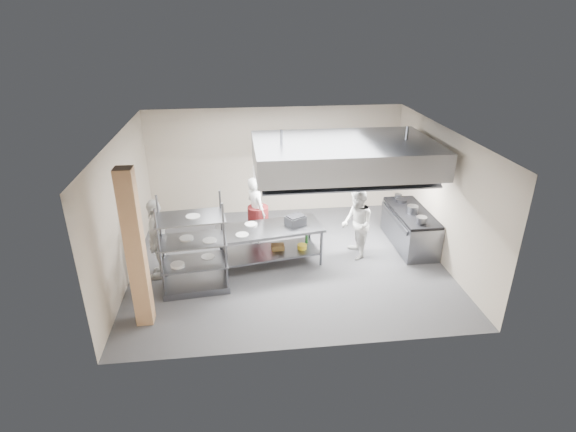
{
  "coord_description": "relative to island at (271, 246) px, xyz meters",
  "views": [
    {
      "loc": [
        -1.07,
        -9.03,
        5.24
      ],
      "look_at": [
        0.02,
        0.2,
        1.06
      ],
      "focal_mm": 28.0,
      "sensor_mm": 36.0,
      "label": 1
    }
  ],
  "objects": [
    {
      "name": "plate_stack",
      "position": [
        -1.63,
        -0.84,
        0.19
      ],
      "size": [
        0.28,
        0.28,
        0.05
      ],
      "primitive_type": "cylinder",
      "color": "white",
      "rests_on": "pass_rack"
    },
    {
      "name": "wall_back",
      "position": [
        0.41,
        3.04,
        1.04
      ],
      "size": [
        7.0,
        0.0,
        7.0
      ],
      "primitive_type": "plane",
      "rotation": [
        1.57,
        0.0,
        0.0
      ],
      "color": "#BAA993",
      "rests_on": "ground"
    },
    {
      "name": "range_top",
      "position": [
        3.49,
        0.54,
        0.41
      ],
      "size": [
        0.78,
        1.96,
        0.06
      ],
      "primitive_type": "cube",
      "color": "black",
      "rests_on": "cooking_range"
    },
    {
      "name": "wall_right",
      "position": [
        3.91,
        0.04,
        1.04
      ],
      "size": [
        0.0,
        6.0,
        6.0
      ],
      "primitive_type": "plane",
      "rotation": [
        1.57,
        0.0,
        -1.57
      ],
      "color": "#BAA993",
      "rests_on": "ground"
    },
    {
      "name": "griddle",
      "position": [
        0.58,
        0.08,
        0.55
      ],
      "size": [
        0.51,
        0.48,
        0.2
      ],
      "primitive_type": "cube",
      "rotation": [
        0.0,
        0.0,
        0.52
      ],
      "color": "gray",
      "rests_on": "island_worktop"
    },
    {
      "name": "island_worktop",
      "position": [
        0.0,
        0.0,
        0.42
      ],
      "size": [
        2.44,
        1.34,
        0.06
      ],
      "primitive_type": "cube",
      "rotation": [
        0.0,
        0.0,
        0.17
      ],
      "color": "gray",
      "rests_on": "island"
    },
    {
      "name": "exhaust_hood",
      "position": [
        1.71,
        0.44,
        1.94
      ],
      "size": [
        4.0,
        2.5,
        0.6
      ],
      "primitive_type": "cube",
      "color": "gray",
      "rests_on": "ceiling"
    },
    {
      "name": "cooking_range",
      "position": [
        3.49,
        0.54,
        -0.04
      ],
      "size": [
        0.8,
        2.0,
        0.84
      ],
      "primitive_type": "cube",
      "color": "gray",
      "rests_on": "floor"
    },
    {
      "name": "chef_line",
      "position": [
        2.01,
        0.1,
        0.39
      ],
      "size": [
        0.64,
        0.82,
        1.68
      ],
      "primitive_type": "imported",
      "rotation": [
        0.0,
        0.0,
        -1.56
      ],
      "color": "white",
      "rests_on": "floor"
    },
    {
      "name": "ceiling",
      "position": [
        0.41,
        0.04,
        2.54
      ],
      "size": [
        7.0,
        7.0,
        0.0
      ],
      "primitive_type": "plane",
      "rotation": [
        3.14,
        0.0,
        0.0
      ],
      "color": "silver",
      "rests_on": "wall_back"
    },
    {
      "name": "hood_strip_a",
      "position": [
        0.81,
        0.44,
        1.62
      ],
      "size": [
        1.6,
        0.12,
        0.04
      ],
      "primitive_type": "cube",
      "color": "white",
      "rests_on": "exhaust_hood"
    },
    {
      "name": "chef_plating",
      "position": [
        -2.41,
        -0.23,
        0.44
      ],
      "size": [
        0.52,
        1.08,
        1.79
      ],
      "primitive_type": "imported",
      "rotation": [
        0.0,
        0.0,
        -1.65
      ],
      "color": "silver",
      "rests_on": "floor"
    },
    {
      "name": "wall_left",
      "position": [
        -3.09,
        0.04,
        1.04
      ],
      "size": [
        0.0,
        6.0,
        6.0
      ],
      "primitive_type": "plane",
      "rotation": [
        1.57,
        0.0,
        1.57
      ],
      "color": "#BAA993",
      "rests_on": "ground"
    },
    {
      "name": "column",
      "position": [
        -2.49,
        -1.86,
        1.04
      ],
      "size": [
        0.3,
        0.3,
        3.0
      ],
      "primitive_type": "cube",
      "color": "#E2A773",
      "rests_on": "floor"
    },
    {
      "name": "wicker_basket",
      "position": [
        0.17,
        0.04,
        -0.07
      ],
      "size": [
        0.3,
        0.21,
        0.13
      ],
      "primitive_type": "cube",
      "rotation": [
        0.0,
        0.0,
        0.04
      ],
      "color": "olive",
      "rests_on": "island_undershelf"
    },
    {
      "name": "island_undershelf",
      "position": [
        0.0,
        0.0,
        -0.16
      ],
      "size": [
        2.24,
        1.21,
        0.04
      ],
      "primitive_type": "cube",
      "rotation": [
        0.0,
        0.0,
        0.17
      ],
      "color": "slate",
      "rests_on": "island"
    },
    {
      "name": "wall_shelf",
      "position": [
        2.21,
        2.88,
        1.04
      ],
      "size": [
        1.5,
        0.28,
        0.04
      ],
      "primitive_type": "cube",
      "color": "gray",
      "rests_on": "wall_back"
    },
    {
      "name": "chef_head",
      "position": [
        -0.26,
        0.94,
        0.44
      ],
      "size": [
        0.68,
        0.78,
        1.79
      ],
      "primitive_type": "imported",
      "rotation": [
        0.0,
        0.0,
        2.04
      ],
      "color": "silver",
      "rests_on": "floor"
    },
    {
      "name": "hood_strip_b",
      "position": [
        2.61,
        0.44,
        1.62
      ],
      "size": [
        1.6,
        0.12,
        0.04
      ],
      "primitive_type": "cube",
      "color": "white",
      "rests_on": "exhaust_hood"
    },
    {
      "name": "stockpot",
      "position": [
        3.45,
        0.43,
        0.54
      ],
      "size": [
        0.26,
        0.26,
        0.18
      ],
      "primitive_type": "cylinder",
      "color": "gray",
      "rests_on": "range_top"
    },
    {
      "name": "island",
      "position": [
        0.0,
        0.0,
        0.0
      ],
      "size": [
        2.44,
        1.34,
        0.91
      ],
      "primitive_type": null,
      "rotation": [
        0.0,
        0.0,
        0.17
      ],
      "color": "slate",
      "rests_on": "floor"
    },
    {
      "name": "pass_rack",
      "position": [
        -1.63,
        -0.84,
        0.55
      ],
      "size": [
        1.41,
        0.91,
        2.01
      ],
      "primitive_type": null,
      "rotation": [
        0.0,
        0.0,
        0.1
      ],
      "color": "slate",
      "rests_on": "floor"
    },
    {
      "name": "floor",
      "position": [
        0.41,
        0.04,
        -0.46
      ],
      "size": [
        7.0,
        7.0,
        0.0
      ],
      "primitive_type": "plane",
      "color": "#333335",
      "rests_on": "ground"
    }
  ]
}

